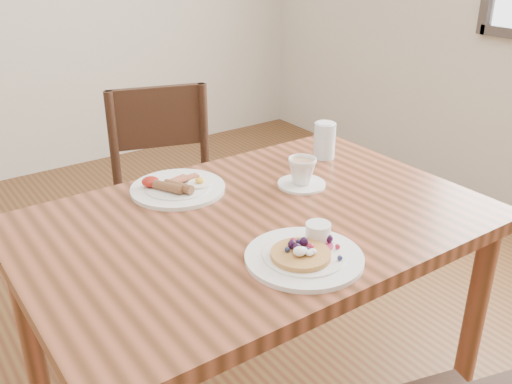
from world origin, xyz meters
TOP-DOWN VIEW (x-y plane):
  - dining_table at (0.00, 0.00)m, footprint 1.20×0.80m
  - chair_far at (0.12, 0.77)m, footprint 0.52×0.52m
  - pancake_plate at (-0.03, -0.24)m, footprint 0.27×0.27m
  - breakfast_plate at (-0.09, 0.26)m, footprint 0.27×0.27m
  - teacup_saucer at (0.22, 0.08)m, footprint 0.14×0.14m
  - water_glass at (0.42, 0.22)m, footprint 0.07×0.07m

SIDE VIEW (x-z plane):
  - chair_far at x=0.12m, z-range 0.05..0.93m
  - dining_table at x=0.00m, z-range 0.28..1.03m
  - breakfast_plate at x=-0.09m, z-range 0.74..0.78m
  - pancake_plate at x=-0.03m, z-range 0.74..0.79m
  - teacup_saucer at x=0.22m, z-range 0.75..0.83m
  - water_glass at x=0.42m, z-range 0.75..0.87m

